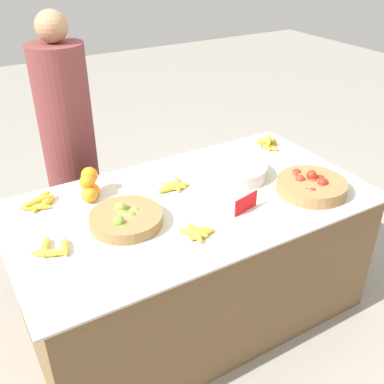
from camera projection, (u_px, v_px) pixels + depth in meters
ground_plane at (192, 307)px, 2.58m from camera, size 12.00×12.00×0.00m
market_table at (192, 258)px, 2.39m from camera, size 1.78×0.98×0.72m
lime_bowl at (126, 219)px, 2.02m from camera, size 0.33×0.33×0.09m
tomato_basket at (311, 186)px, 2.27m from camera, size 0.35×0.35×0.11m
orange_pile at (90, 185)px, 2.21m from camera, size 0.12×0.16×0.14m
metal_bowl at (234, 170)px, 2.42m from camera, size 0.35×0.35×0.07m
price_sign at (246, 203)px, 2.11m from camera, size 0.15×0.04×0.08m
banana_bunch_middle_right at (52, 250)px, 1.85m from camera, size 0.17×0.17×0.03m
banana_bunch_middle_left at (197, 232)px, 1.95m from camera, size 0.16×0.16×0.03m
banana_bunch_back_center at (41, 202)px, 2.16m from camera, size 0.19×0.13×0.05m
banana_bunch_front_right at (175, 186)px, 2.31m from camera, size 0.18×0.16×0.03m
banana_bunch_front_left at (268, 143)px, 2.75m from camera, size 0.17×0.21×0.06m
vendor_person at (70, 152)px, 2.73m from camera, size 0.32×0.32×1.52m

